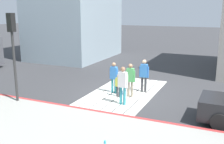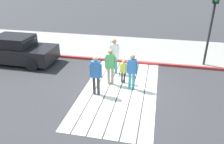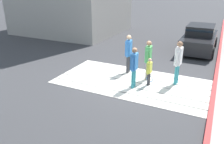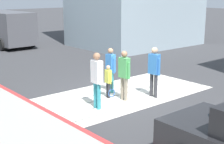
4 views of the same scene
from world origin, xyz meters
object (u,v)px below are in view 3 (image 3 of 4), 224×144
Objects in this scene: car_parked_near_curb at (199,39)px; pedestrian_teen_behind at (178,60)px; pedestrian_adult_lead at (148,58)px; pedestrian_adult_trailing at (129,51)px; pedestrian_adult_side at (134,65)px; pedestrian_child_with_racket at (149,71)px.

car_parked_near_curb is 5.69m from pedestrian_teen_behind.
pedestrian_adult_trailing is (1.06, -0.39, 0.03)m from pedestrian_adult_lead.
pedestrian_adult_lead is at bearing 75.56° from car_parked_near_curb.
pedestrian_adult_side is (-0.80, 1.42, -0.07)m from pedestrian_adult_trailing.
pedestrian_adult_side is at bearing 76.05° from pedestrian_adult_lead.
pedestrian_adult_trailing is 1.65m from pedestrian_child_with_racket.
pedestrian_adult_side is 0.75m from pedestrian_child_with_racket.
pedestrian_adult_trailing is 2.31m from pedestrian_teen_behind.
pedestrian_adult_trailing is at bearing 64.66° from car_parked_near_curb.
pedestrian_adult_trailing is 0.98× the size of pedestrian_teen_behind.
pedestrian_child_with_racket is at bearing 32.54° from pedestrian_teen_behind.
pedestrian_teen_behind is at bearing -143.32° from pedestrian_adult_side.
pedestrian_adult_trailing is at bearing -20.26° from pedestrian_adult_lead.
pedestrian_adult_lead is 1.47× the size of pedestrian_child_with_racket.
pedestrian_child_with_racket is at bearing -136.18° from pedestrian_adult_side.
pedestrian_adult_trailing is at bearing -36.07° from pedestrian_child_with_racket.
pedestrian_adult_trailing reaches higher than pedestrian_adult_lead.
car_parked_near_curb is 5.95m from pedestrian_adult_lead.
pedestrian_adult_trailing is 1.52× the size of pedestrian_child_with_racket.
pedestrian_adult_lead reaches higher than pedestrian_child_with_racket.
pedestrian_teen_behind is (0.25, 5.67, 0.33)m from car_parked_near_curb.
pedestrian_adult_lead is 0.70m from pedestrian_child_with_racket.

